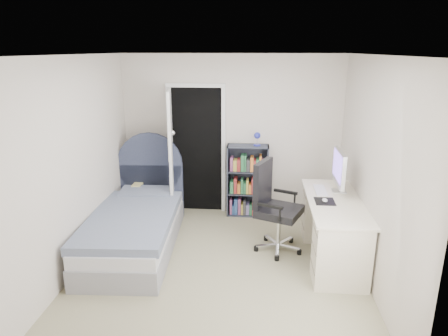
# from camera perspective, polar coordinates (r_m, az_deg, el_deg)

# --- Properties ---
(room_shell) EXTENTS (3.50, 3.70, 2.60)m
(room_shell) POSITION_cam_1_polar(r_m,az_deg,el_deg) (4.54, -0.58, -0.12)
(room_shell) COLOR gray
(room_shell) RESTS_ON ground
(door) EXTENTS (0.92, 0.82, 2.06)m
(door) POSITION_cam_1_polar(r_m,az_deg,el_deg) (6.15, -6.25, 2.20)
(door) COLOR black
(door) RESTS_ON ground
(bed) EXTENTS (1.15, 2.25, 1.35)m
(bed) POSITION_cam_1_polar(r_m,az_deg,el_deg) (5.52, -12.42, -7.85)
(bed) COLOR gray
(bed) RESTS_ON ground
(nightstand) EXTENTS (0.39, 0.39, 0.57)m
(nightstand) POSITION_cam_1_polar(r_m,az_deg,el_deg) (6.30, -11.87, -4.00)
(nightstand) COLOR tan
(nightstand) RESTS_ON ground
(floor_lamp) EXTENTS (0.20, 0.20, 1.43)m
(floor_lamp) POSITION_cam_1_polar(r_m,az_deg,el_deg) (6.10, -7.41, -2.40)
(floor_lamp) COLOR silver
(floor_lamp) RESTS_ON ground
(bookcase) EXTENTS (0.64, 0.27, 1.35)m
(bookcase) POSITION_cam_1_polar(r_m,az_deg,el_deg) (6.30, 3.40, -2.18)
(bookcase) COLOR #363B4A
(bookcase) RESTS_ON ground
(desk) EXTENTS (0.65, 1.62, 1.33)m
(desk) POSITION_cam_1_polar(r_m,az_deg,el_deg) (5.21, 15.25, -8.07)
(desk) COLOR #F0E4C9
(desk) RESTS_ON ground
(office_chair) EXTENTS (0.69, 0.69, 1.19)m
(office_chair) POSITION_cam_1_polar(r_m,az_deg,el_deg) (5.22, 6.94, -4.86)
(office_chair) COLOR silver
(office_chair) RESTS_ON ground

